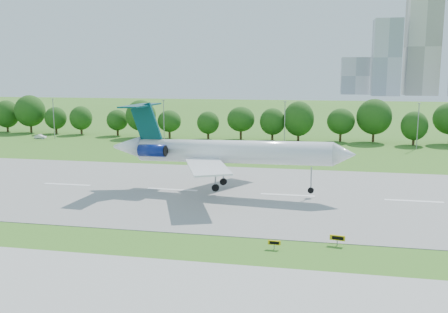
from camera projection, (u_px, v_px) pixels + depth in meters
ground at (114, 236)px, 62.78m from camera, size 600.00×600.00×0.00m
runway at (172, 190)px, 86.93m from camera, size 400.00×45.00×0.08m
taxiway at (33, 299)px, 45.37m from camera, size 400.00×23.00×0.08m
tree_line at (237, 119)px, 150.65m from camera, size 288.40×8.40×10.40m
light_poles at (223, 121)px, 141.44m from camera, size 175.90×0.25×12.19m
skyline at (416, 59)px, 415.88m from camera, size 127.00×52.00×80.00m
airliner at (220, 150)px, 84.24m from camera, size 42.28×30.77×14.44m
taxi_sign_centre at (274, 243)px, 57.97m from camera, size 1.50×0.26×1.05m
taxi_sign_right at (337, 238)px, 59.13m from camera, size 1.83×0.50×1.28m
service_vehicle_a at (40, 137)px, 152.47m from camera, size 3.72×1.37×1.22m
service_vehicle_b at (161, 141)px, 142.90m from camera, size 3.75×1.70×1.25m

